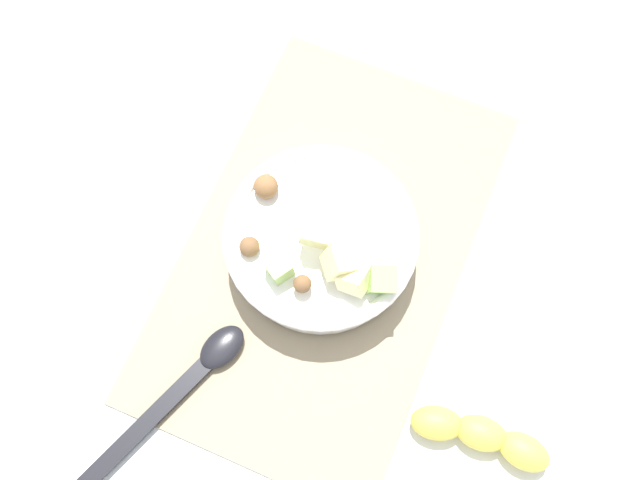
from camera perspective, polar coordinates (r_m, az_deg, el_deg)
The scene contains 5 objects.
ground_plane at distance 0.86m, azimuth 0.39°, elevation -0.98°, with size 2.40×2.40×0.00m, color silver.
placemat at distance 0.86m, azimuth 0.39°, elevation -0.92°, with size 0.50×0.30×0.01m, color gray.
salad_bowl at distance 0.82m, azimuth 0.00°, elevation -0.23°, with size 0.21×0.21×0.10m.
serving_spoon at distance 0.83m, azimuth -9.96°, elevation -10.48°, with size 0.23×0.11×0.01m.
banana_whole at distance 0.82m, azimuth 12.06°, elevation -14.31°, with size 0.05×0.15×0.04m.
Camera 1 is at (0.25, 0.10, 0.82)m, focal length 42.22 mm.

